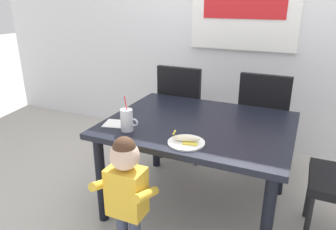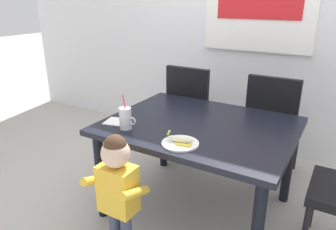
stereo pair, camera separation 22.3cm
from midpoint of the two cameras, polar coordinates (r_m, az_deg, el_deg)
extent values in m
plane|color=#B7B2A8|center=(2.62, 2.60, -15.96)|extent=(24.00, 24.00, 0.00)
cube|color=silver|center=(3.39, 11.95, 18.33)|extent=(6.40, 0.12, 2.90)
cube|color=white|center=(3.31, 11.69, 18.31)|extent=(1.06, 0.04, 0.80)
cube|color=red|center=(3.29, 11.59, 18.30)|extent=(0.81, 0.01, 0.19)
cube|color=black|center=(2.27, 2.88, -1.83)|extent=(1.30, 1.04, 0.04)
cylinder|color=black|center=(2.36, -14.72, -11.33)|extent=(0.07, 0.07, 0.67)
cylinder|color=black|center=(1.96, 14.13, -18.73)|extent=(0.07, 0.07, 0.67)
cylinder|color=black|center=(3.01, -4.29, -3.48)|extent=(0.07, 0.07, 0.67)
cylinder|color=black|center=(2.70, 17.74, -7.38)|extent=(0.07, 0.07, 0.67)
cube|color=black|center=(3.19, 1.25, 0.28)|extent=(0.44, 0.44, 0.06)
cube|color=black|center=(2.94, -0.25, 4.00)|extent=(0.42, 0.05, 0.48)
cylinder|color=black|center=(3.39, 5.45, -2.98)|extent=(0.04, 0.04, 0.42)
cylinder|color=black|center=(3.52, -0.41, -1.98)|extent=(0.04, 0.04, 0.42)
cylinder|color=black|center=(3.06, 3.10, -5.58)|extent=(0.04, 0.04, 0.42)
cylinder|color=black|center=(3.20, -3.26, -4.34)|extent=(0.04, 0.04, 0.42)
cube|color=black|center=(3.02, 14.90, -1.66)|extent=(0.44, 0.44, 0.06)
cube|color=black|center=(2.74, 14.67, 2.12)|extent=(0.42, 0.05, 0.48)
cylinder|color=black|center=(3.27, 18.40, -4.90)|extent=(0.04, 0.04, 0.42)
cylinder|color=black|center=(3.32, 11.89, -3.88)|extent=(0.04, 0.04, 0.42)
cylinder|color=black|center=(2.93, 17.49, -7.85)|extent=(0.04, 0.04, 0.42)
cylinder|color=black|center=(2.98, 10.22, -6.66)|extent=(0.04, 0.04, 0.42)
cylinder|color=black|center=(2.55, 21.81, -12.92)|extent=(0.04, 0.04, 0.42)
cylinder|color=black|center=(2.24, 21.15, -18.00)|extent=(0.04, 0.04, 0.42)
cube|color=gold|center=(1.92, -10.90, -13.51)|extent=(0.22, 0.15, 0.30)
sphere|color=beige|center=(1.80, -11.40, -7.29)|extent=(0.17, 0.17, 0.17)
sphere|color=#472D1E|center=(1.78, -11.51, -5.96)|extent=(0.13, 0.13, 0.13)
cylinder|color=gold|center=(1.97, -14.73, -11.94)|extent=(0.05, 0.24, 0.13)
cylinder|color=gold|center=(1.83, -7.61, -14.19)|extent=(0.05, 0.24, 0.13)
cylinder|color=silver|center=(2.14, -10.45, -0.95)|extent=(0.08, 0.08, 0.15)
cylinder|color=beige|center=(2.15, -10.40, -1.69)|extent=(0.07, 0.07, 0.08)
torus|color=silver|center=(2.11, -9.13, -1.38)|extent=(0.06, 0.01, 0.06)
cylinder|color=#E5333F|center=(2.10, -10.48, 0.68)|extent=(0.01, 0.05, 0.22)
cylinder|color=white|center=(1.94, 0.01, -5.10)|extent=(0.23, 0.23, 0.01)
ellipsoid|color=#F4EAC6|center=(1.93, -0.01, -4.33)|extent=(0.18, 0.08, 0.04)
cube|color=yellow|center=(1.90, 0.64, -5.31)|extent=(0.09, 0.05, 0.01)
cube|color=yellow|center=(1.97, 0.81, -4.38)|extent=(0.09, 0.05, 0.01)
cylinder|color=yellow|center=(1.93, -2.18, -3.23)|extent=(0.03, 0.02, 0.03)
cube|color=white|center=(2.29, -12.32, -1.58)|extent=(0.18, 0.18, 0.00)
camera|label=1|loc=(0.11, -92.86, -1.07)|focal=33.77mm
camera|label=2|loc=(0.11, 87.14, 1.07)|focal=33.77mm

